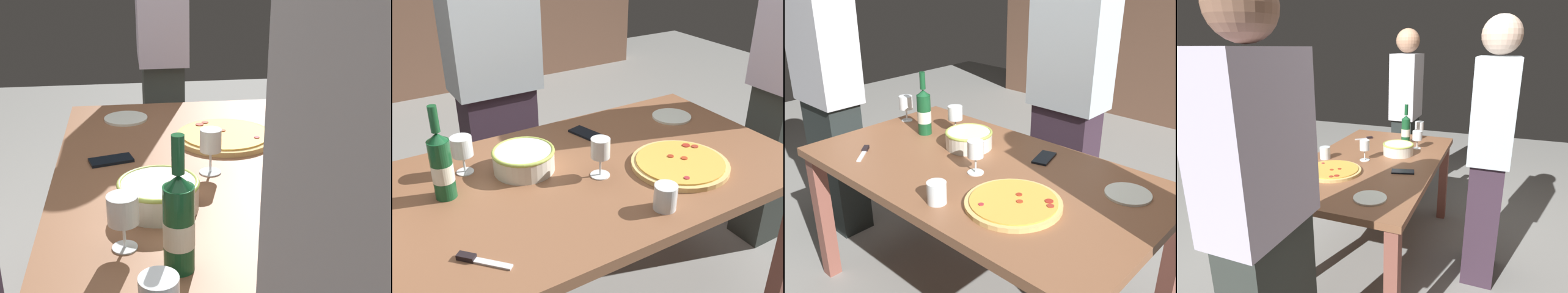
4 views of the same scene
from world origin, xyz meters
TOP-DOWN VIEW (x-y plane):
  - ground_plane at (0.00, 0.00)m, footprint 8.00×8.00m
  - dining_table at (0.00, 0.00)m, footprint 1.60×0.90m
  - pizza at (0.31, -0.15)m, footprint 0.37×0.37m
  - serving_bowl at (-0.20, 0.13)m, footprint 0.23×0.23m
  - wine_bottle at (-0.49, 0.10)m, footprint 0.07×0.07m
  - wine_glass_near_pizza at (-0.72, 0.16)m, footprint 0.08×0.08m
  - wine_glass_by_bottle at (-0.39, 0.23)m, footprint 0.08×0.08m
  - wine_glass_far_left at (0.02, -0.05)m, footprint 0.07×0.07m
  - cup_amber at (0.09, -0.33)m, footprint 0.08×0.08m
  - side_plate at (0.59, 0.21)m, footprint 0.18×0.18m
  - cell_phone at (0.15, 0.27)m, footprint 0.11×0.16m
  - pizza_knife at (-0.51, -0.26)m, footprint 0.13×0.13m
  - person_host at (-0.05, 0.77)m, footprint 0.41×0.24m
  - person_guest_left at (-1.13, -0.08)m, footprint 0.39×0.24m
  - person_guest_right at (1.18, 0.02)m, footprint 0.42×0.24m

SIDE VIEW (x-z plane):
  - ground_plane at x=0.00m, z-range 0.00..0.00m
  - dining_table at x=0.00m, z-range 0.28..1.03m
  - side_plate at x=0.59m, z-range 0.75..0.76m
  - cell_phone at x=0.15m, z-range 0.75..0.76m
  - pizza_knife at x=-0.51m, z-range 0.75..0.76m
  - pizza at x=0.31m, z-range 0.75..0.78m
  - cup_amber at x=0.09m, z-range 0.75..0.84m
  - serving_bowl at x=-0.20m, z-range 0.75..0.84m
  - wine_glass_by_bottle at x=-0.39m, z-range 0.78..0.92m
  - wine_glass_far_left at x=0.02m, z-range 0.78..0.93m
  - wine_glass_near_pizza at x=-0.72m, z-range 0.78..0.92m
  - person_guest_left at x=-1.13m, z-range 0.02..1.71m
  - person_host at x=-0.05m, z-range 0.02..1.72m
  - wine_bottle at x=-0.49m, z-range 0.71..1.04m
  - person_guest_right at x=1.18m, z-range 0.02..1.78m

